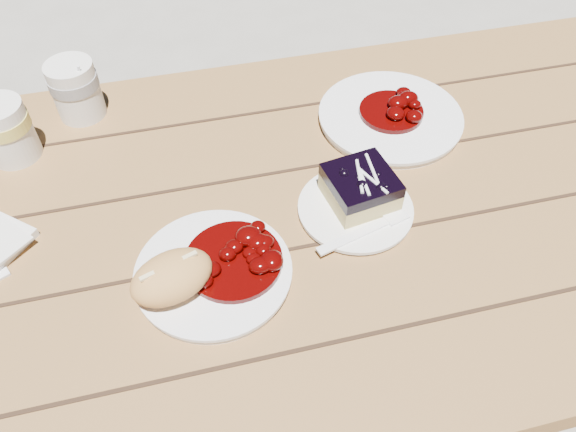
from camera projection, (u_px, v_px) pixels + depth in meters
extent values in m
plane|color=gray|center=(277.00, 403.00, 1.44)|extent=(60.00, 60.00, 0.00)
cube|color=brown|center=(271.00, 222.00, 0.89)|extent=(2.00, 0.80, 0.05)
cube|color=brown|center=(566.00, 164.00, 1.51)|extent=(0.07, 0.07, 0.70)
cube|color=brown|center=(221.00, 111.00, 1.52)|extent=(1.80, 0.25, 0.04)
cube|color=brown|center=(472.00, 130.00, 1.82)|extent=(0.06, 0.06, 0.42)
cylinder|color=white|center=(214.00, 273.00, 0.79)|extent=(0.21, 0.21, 0.02)
ellipsoid|color=tan|center=(172.00, 277.00, 0.74)|extent=(0.13, 0.11, 0.06)
cylinder|color=white|center=(355.00, 209.00, 0.87)|extent=(0.17, 0.17, 0.01)
cube|color=tan|center=(360.00, 192.00, 0.86)|extent=(0.11, 0.11, 0.03)
cube|color=black|center=(361.00, 180.00, 0.84)|extent=(0.11, 0.11, 0.02)
cylinder|color=white|center=(76.00, 90.00, 0.99)|extent=(0.08, 0.08, 0.10)
cylinder|color=white|center=(390.00, 118.00, 1.01)|extent=(0.25, 0.25, 0.02)
cylinder|color=white|center=(6.00, 131.00, 0.92)|extent=(0.08, 0.08, 0.10)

